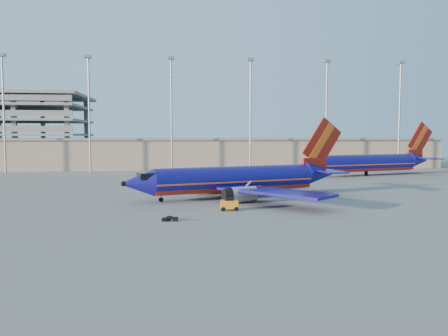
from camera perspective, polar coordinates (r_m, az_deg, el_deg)
The scene contains 7 objects.
ground at distance 65.21m, azimuth -2.82°, elevation -3.79°, with size 220.00×220.00×0.00m, color slate.
terminal_building at distance 123.33m, azimuth 0.22°, elevation 2.00°, with size 122.00×16.00×8.50m.
light_mast_row at distance 111.14m, azimuth -1.67°, elevation 8.59°, with size 101.60×1.60×28.65m.
aircraft_main at distance 64.69m, azimuth 2.09°, elevation -1.55°, with size 34.67×32.82×12.10m.
aircraft_second at distance 106.05m, azimuth 18.50°, elevation 0.65°, with size 36.24×18.07×12.59m.
baggage_tug at distance 53.38m, azimuth 0.70°, elevation -4.71°, with size 2.16×1.35×1.53m.
luggage_pile at distance 47.41m, azimuth -7.16°, elevation -6.62°, with size 1.78×1.60×0.46m.
Camera 1 is at (-3.77, -64.47, 9.08)m, focal length 35.00 mm.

